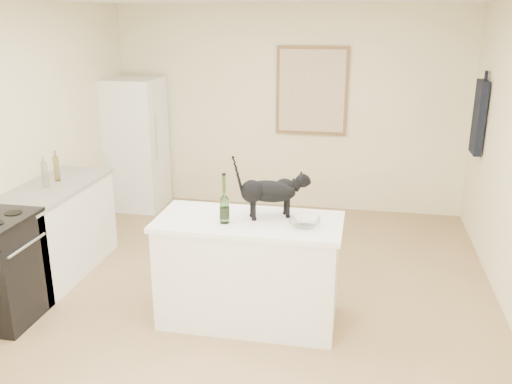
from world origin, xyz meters
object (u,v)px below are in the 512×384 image
object	(u,v)px
black_cat	(269,194)
wine_bottle	(224,201)
glass_bowl	(305,223)
fridge	(136,144)

from	to	relation	value
black_cat	wine_bottle	world-z (taller)	black_cat
wine_bottle	glass_bowl	distance (m)	0.65
black_cat	glass_bowl	world-z (taller)	black_cat
wine_bottle	glass_bowl	world-z (taller)	wine_bottle
glass_bowl	black_cat	bearing A→B (deg)	154.09
fridge	black_cat	size ratio (longest dim) A/B	3.02
wine_bottle	glass_bowl	bearing A→B (deg)	3.62
fridge	glass_bowl	distance (m)	3.62
fridge	wine_bottle	distance (m)	3.26
black_cat	fridge	bearing A→B (deg)	108.00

